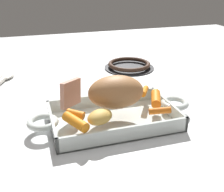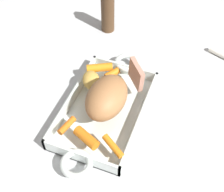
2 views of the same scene
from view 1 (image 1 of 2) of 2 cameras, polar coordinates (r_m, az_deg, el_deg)
The scene contains 11 objects.
ground_plane at distance 0.71m, azimuth 0.23°, elevation -5.34°, with size 2.26×2.26×0.00m, color silver.
roasting_dish at distance 0.70m, azimuth 0.23°, elevation -4.44°, with size 0.41×0.19×0.04m.
pork_roast at distance 0.68m, azimuth 0.81°, elevation 0.84°, with size 0.14×0.09×0.08m, color #A66F42.
roast_slice_thick at distance 0.70m, azimuth -8.38°, elevation 0.56°, with size 0.01×0.07×0.07m, color tan.
baby_carrot_northeast at distance 0.65m, azimuth -7.43°, elevation -3.65°, with size 0.02×0.02×0.04m, color orange.
baby_carrot_northwest at distance 0.61m, azimuth -7.41°, elevation -5.23°, with size 0.02×0.02×0.07m, color orange.
baby_carrot_southwest at distance 0.67m, azimuth 9.69°, elevation -2.96°, with size 0.02×0.02×0.05m, color orange.
baby_carrot_center_right at distance 0.72m, azimuth 9.02°, elevation -0.62°, with size 0.02×0.02×0.06m, color orange.
baby_carrot_center_left at distance 0.77m, azimuth 6.63°, elevation 1.00°, with size 0.02×0.02×0.06m, color orange.
potato_halved at distance 0.62m, azimuth -2.46°, elevation -4.25°, with size 0.06×0.04×0.03m, color gold.
stove_burner_rear at distance 1.10m, azimuth 3.50°, elevation 6.22°, with size 0.19×0.19×0.02m.
Camera 1 is at (0.19, 0.59, 0.35)m, focal length 45.03 mm.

